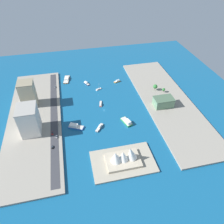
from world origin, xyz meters
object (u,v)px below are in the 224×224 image
(yacht_sleek_gray, at_px, (99,128))
(traffic_light_waterfront, at_px, (59,125))
(office_block_beige, at_px, (28,94))
(catamaran_blue, at_px, (75,126))
(ferry_green_doubledeck, at_px, (127,122))
(pickup_red, at_px, (52,133))
(patrol_launch_navy, at_px, (86,83))
(tugboat_red, at_px, (101,104))
(water_taxi_orange, at_px, (117,81))
(van_white, at_px, (57,137))
(barge_flat_brown, at_px, (67,79))
(sailboat_small_white, at_px, (99,89))
(terminal_long_green, at_px, (163,102))
(opera_landmark, at_px, (123,157))
(hotel_broad_white, at_px, (29,120))
(sedan_silver, at_px, (55,87))
(suv_black, at_px, (52,147))

(yacht_sleek_gray, bearing_deg, traffic_light_waterfront, -11.15)
(traffic_light_waterfront, bearing_deg, office_block_beige, -56.80)
(catamaran_blue, relative_size, yacht_sleek_gray, 1.35)
(ferry_green_doubledeck, distance_m, pickup_red, 97.22)
(patrol_launch_navy, bearing_deg, yacht_sleek_gray, 91.28)
(patrol_launch_navy, bearing_deg, tugboat_red, 102.20)
(water_taxi_orange, height_order, van_white, van_white)
(barge_flat_brown, relative_size, ferry_green_doubledeck, 1.33)
(sailboat_small_white, bearing_deg, terminal_long_green, 142.20)
(patrol_launch_navy, bearing_deg, catamaran_blue, 74.78)
(opera_landmark, bearing_deg, water_taxi_orange, -101.56)
(hotel_broad_white, distance_m, sedan_silver, 102.22)
(terminal_long_green, height_order, traffic_light_waterfront, terminal_long_green)
(yacht_sleek_gray, bearing_deg, water_taxi_orange, -115.26)
(hotel_broad_white, height_order, pickup_red, hotel_broad_white)
(water_taxi_orange, distance_m, opera_landmark, 167.81)
(pickup_red, bearing_deg, ferry_green_doubledeck, -179.32)
(sailboat_small_white, relative_size, van_white, 2.44)
(yacht_sleek_gray, bearing_deg, patrol_launch_navy, -88.72)
(pickup_red, relative_size, sedan_silver, 1.06)
(opera_landmark, bearing_deg, sailboat_small_white, -89.34)
(tugboat_red, relative_size, opera_landmark, 0.38)
(patrol_launch_navy, relative_size, office_block_beige, 0.35)
(water_taxi_orange, distance_m, suv_black, 168.19)
(patrol_launch_navy, bearing_deg, barge_flat_brown, -32.52)
(terminal_long_green, height_order, opera_landmark, opera_landmark)
(yacht_sleek_gray, relative_size, barge_flat_brown, 0.56)
(patrol_launch_navy, xyz_separation_m, opera_landmark, (-18.70, 169.73, 7.65))
(yacht_sleek_gray, bearing_deg, catamaran_blue, -16.03)
(barge_flat_brown, bearing_deg, water_taxi_orange, 162.89)
(catamaran_blue, bearing_deg, sedan_silver, -76.29)
(van_white, bearing_deg, traffic_light_waterfront, -102.39)
(ferry_green_doubledeck, bearing_deg, sedan_silver, -48.80)
(office_block_beige, relative_size, hotel_broad_white, 1.00)
(sailboat_small_white, height_order, office_block_beige, office_block_beige)
(sedan_silver, relative_size, traffic_light_waterfront, 0.75)
(ferry_green_doubledeck, xyz_separation_m, van_white, (92.07, 8.72, 1.22))
(ferry_green_doubledeck, xyz_separation_m, opera_landmark, (21.50, 60.99, 6.79))
(patrol_launch_navy, relative_size, van_white, 2.65)
(terminal_long_green, xyz_separation_m, suv_black, (157.82, 46.58, -5.68))
(catamaran_blue, height_order, water_taxi_orange, catamaran_blue)
(suv_black, bearing_deg, ferry_green_doubledeck, -165.75)
(patrol_launch_navy, xyz_separation_m, sedan_silver, (51.96, 3.49, 2.09))
(water_taxi_orange, relative_size, traffic_light_waterfront, 1.87)
(catamaran_blue, bearing_deg, water_taxi_orange, -129.60)
(barge_flat_brown, distance_m, suv_black, 155.91)
(tugboat_red, distance_m, van_white, 86.01)
(terminal_long_green, xyz_separation_m, office_block_beige, (188.08, -45.22, 12.20))
(water_taxi_orange, bearing_deg, terminal_long_green, 120.87)
(water_taxi_orange, relative_size, opera_landmark, 0.32)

